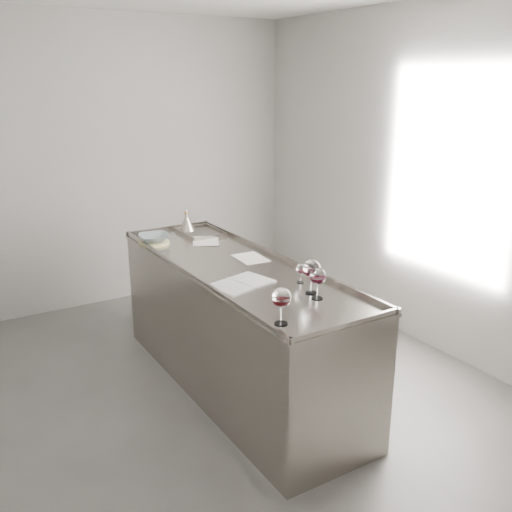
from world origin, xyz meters
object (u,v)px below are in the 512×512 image
counter (237,328)px  wine_glass_right (318,277)px  wine_glass_left (281,298)px  wine_funnel (187,224)px  wine_glass_middle (312,269)px  notebook (242,283)px  wine_glass_small (301,269)px  ceramic_bowl (154,238)px

counter → wine_glass_right: bearing=-81.6°
wine_glass_left → wine_funnel: (0.40, 2.05, -0.09)m
wine_glass_left → wine_funnel: 2.09m
wine_glass_middle → notebook: size_ratio=0.50×
wine_glass_left → wine_glass_middle: wine_glass_middle is taller
wine_glass_small → notebook: size_ratio=0.29×
counter → wine_glass_small: wine_glass_small is taller
counter → wine_funnel: (0.12, 1.08, 0.53)m
wine_glass_right → notebook: bearing=120.3°
wine_glass_small → ceramic_bowl: (-0.47, 1.34, -0.04)m
wine_glass_left → wine_glass_small: size_ratio=1.65×
notebook → wine_funnel: (0.27, 1.41, 0.06)m
ceramic_bowl → wine_funnel: bearing=31.2°
notebook → counter: bearing=51.7°
wine_glass_middle → wine_funnel: wine_glass_middle is taller
counter → wine_funnel: size_ratio=11.96×
notebook → wine_glass_small: bearing=-40.6°
wine_glass_left → ceramic_bowl: wine_glass_left is taller
wine_funnel → wine_glass_right: bearing=-90.2°
wine_glass_middle → wine_glass_left: bearing=-145.5°
wine_glass_middle → wine_glass_small: (0.06, 0.19, -0.06)m
notebook → wine_funnel: size_ratio=2.14×
wine_glass_small → notebook: wine_glass_small is taller
wine_funnel → counter: bearing=-96.4°
counter → wine_glass_left: size_ratio=11.53×
wine_glass_middle → wine_funnel: size_ratio=1.07×
wine_glass_left → ceramic_bowl: size_ratio=0.88×
wine_glass_left → notebook: 0.67m
wine_glass_small → ceramic_bowl: size_ratio=0.54×
ceramic_bowl → wine_funnel: wine_funnel is taller
counter → notebook: counter is taller
counter → wine_glass_left: (-0.28, -0.97, 0.62)m
counter → wine_glass_small: size_ratio=19.04×
ceramic_bowl → wine_funnel: size_ratio=1.17×
wine_glass_middle → wine_glass_right: wine_glass_middle is taller
wine_glass_right → notebook: wine_glass_right is taller
wine_glass_left → wine_glass_right: 0.43m
counter → wine_funnel: bearing=83.6°
counter → notebook: size_ratio=5.59×
wine_glass_middle → wine_glass_small: size_ratio=1.71×
counter → wine_glass_right: size_ratio=12.47×
wine_glass_middle → notebook: (-0.29, 0.36, -0.15)m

